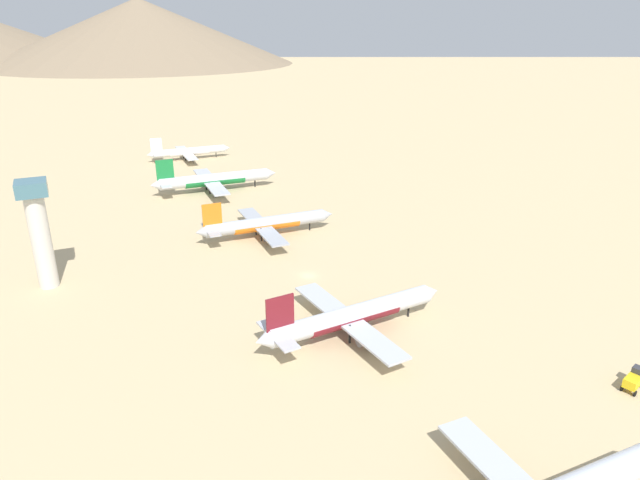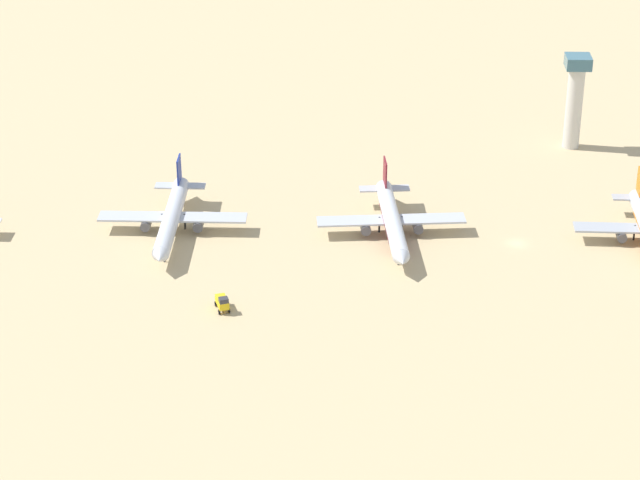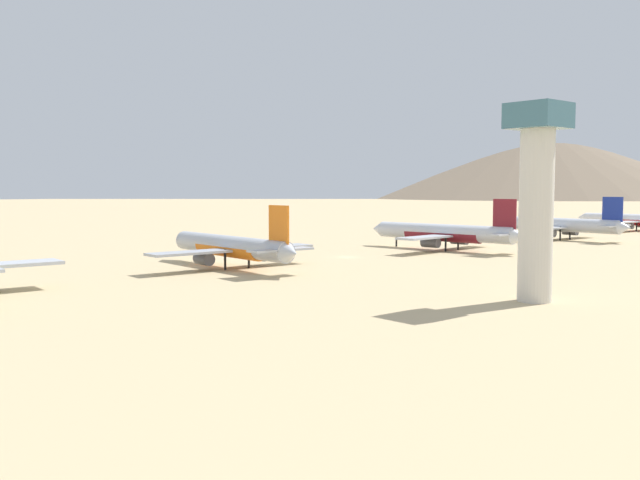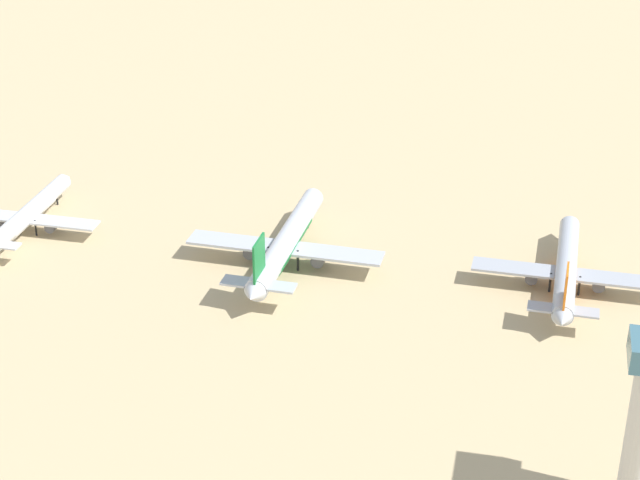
{
  "view_description": "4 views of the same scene",
  "coord_description": "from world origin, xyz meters",
  "px_view_note": "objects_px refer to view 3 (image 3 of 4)",
  "views": [
    {
      "loc": [
        -54.82,
        -127.56,
        64.84
      ],
      "look_at": [
        10.35,
        14.81,
        3.4
      ],
      "focal_mm": 31.9,
      "sensor_mm": 36.0,
      "label": 1
    },
    {
      "loc": [
        294.5,
        -40.72,
        150.57
      ],
      "look_at": [
        8.49,
        -49.48,
        4.53
      ],
      "focal_mm": 73.32,
      "sensor_mm": 36.0,
      "label": 2
    },
    {
      "loc": [
        -116.87,
        108.72,
        16.24
      ],
      "look_at": [
        -1.65,
        9.78,
        4.63
      ],
      "focal_mm": 38.39,
      "sensor_mm": 36.0,
      "label": 3
    },
    {
      "loc": [
        -189.95,
        40.78,
        104.49
      ],
      "look_at": [
        1.3,
        82.56,
        4.27
      ],
      "focal_mm": 59.73,
      "sensor_mm": 36.0,
      "label": 4
    }
  ],
  "objects_px": {
    "parked_jet_0": "(634,220)",
    "parked_jet_3": "(231,247)",
    "control_tower": "(537,191)",
    "parked_jet_1": "(559,225)",
    "parked_jet_2": "(444,233)",
    "service_truck": "(428,229)"
  },
  "relations": [
    {
      "from": "parked_jet_1",
      "to": "service_truck",
      "type": "xyz_separation_m",
      "value": [
        38.85,
        16.62,
        -2.5
      ]
    },
    {
      "from": "parked_jet_2",
      "to": "parked_jet_1",
      "type": "bearing_deg",
      "value": -90.02
    },
    {
      "from": "parked_jet_1",
      "to": "parked_jet_2",
      "type": "height_order",
      "value": "parked_jet_1"
    },
    {
      "from": "parked_jet_2",
      "to": "service_truck",
      "type": "height_order",
      "value": "parked_jet_2"
    },
    {
      "from": "parked_jet_0",
      "to": "parked_jet_1",
      "type": "height_order",
      "value": "parked_jet_1"
    },
    {
      "from": "service_truck",
      "to": "parked_jet_2",
      "type": "bearing_deg",
      "value": 134.54
    },
    {
      "from": "parked_jet_0",
      "to": "service_truck",
      "type": "relative_size",
      "value": 7.78
    },
    {
      "from": "control_tower",
      "to": "service_truck",
      "type": "bearing_deg",
      "value": -43.33
    },
    {
      "from": "parked_jet_3",
      "to": "control_tower",
      "type": "distance_m",
      "value": 64.71
    },
    {
      "from": "parked_jet_0",
      "to": "parked_jet_1",
      "type": "distance_m",
      "value": 61.49
    },
    {
      "from": "parked_jet_2",
      "to": "control_tower",
      "type": "height_order",
      "value": "control_tower"
    },
    {
      "from": "parked_jet_0",
      "to": "service_truck",
      "type": "bearing_deg",
      "value": 66.21
    },
    {
      "from": "parked_jet_3",
      "to": "control_tower",
      "type": "relative_size",
      "value": 1.61
    },
    {
      "from": "parked_jet_0",
      "to": "parked_jet_3",
      "type": "relative_size",
      "value": 0.97
    },
    {
      "from": "parked_jet_2",
      "to": "parked_jet_3",
      "type": "relative_size",
      "value": 1.04
    },
    {
      "from": "parked_jet_3",
      "to": "service_truck",
      "type": "height_order",
      "value": "parked_jet_3"
    },
    {
      "from": "parked_jet_3",
      "to": "service_truck",
      "type": "bearing_deg",
      "value": -70.81
    },
    {
      "from": "parked_jet_0",
      "to": "parked_jet_1",
      "type": "relative_size",
      "value": 0.94
    },
    {
      "from": "parked_jet_1",
      "to": "control_tower",
      "type": "relative_size",
      "value": 1.67
    },
    {
      "from": "parked_jet_0",
      "to": "control_tower",
      "type": "bearing_deg",
      "value": 110.65
    },
    {
      "from": "parked_jet_1",
      "to": "parked_jet_3",
      "type": "xyz_separation_m",
      "value": [
        2.77,
        120.26,
        -0.23
      ]
    },
    {
      "from": "service_truck",
      "to": "control_tower",
      "type": "distance_m",
      "value": 136.7
    }
  ]
}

